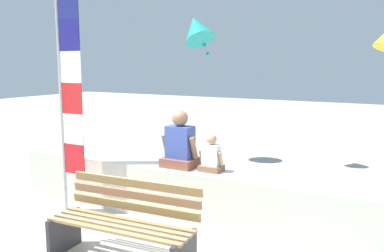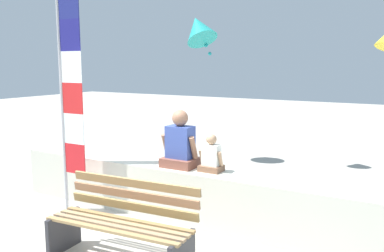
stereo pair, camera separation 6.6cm
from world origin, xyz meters
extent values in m
plane|color=#ADA89D|center=(0.00, 0.00, 0.00)|extent=(40.00, 40.00, 0.00)
cube|color=beige|center=(0.00, 0.93, 0.37)|extent=(5.94, 0.52, 0.74)
cube|color=#9E7D4F|center=(-0.02, -0.73, 0.45)|extent=(1.68, 0.20, 0.03)
cube|color=#9B7B5A|center=(-0.03, -0.61, 0.45)|extent=(1.68, 0.20, 0.03)
cube|color=#A0815A|center=(-0.03, -0.50, 0.45)|extent=(1.68, 0.20, 0.03)
cube|color=#9D7749|center=(-0.04, -0.39, 0.45)|extent=(1.68, 0.20, 0.03)
cube|color=#A1804C|center=(-0.05, -0.28, 0.57)|extent=(1.67, 0.18, 0.10)
cube|color=#A37250|center=(-0.05, -0.26, 0.70)|extent=(1.67, 0.18, 0.10)
cube|color=#A57E4E|center=(-0.06, -0.24, 0.83)|extent=(1.67, 0.18, 0.10)
cube|color=#2D2D33|center=(-0.80, -0.62, 0.23)|extent=(0.09, 0.53, 0.45)
cube|color=brown|center=(-0.17, 0.96, 0.81)|extent=(0.47, 0.39, 0.13)
cube|color=#3B4FA0|center=(-0.17, 0.96, 1.09)|extent=(0.36, 0.24, 0.45)
cylinder|color=#9C6C52|center=(-0.40, 0.94, 1.04)|extent=(0.08, 0.18, 0.33)
cylinder|color=#9C6C52|center=(0.05, 0.94, 1.04)|extent=(0.08, 0.18, 0.33)
sphere|color=#9C6C52|center=(-0.17, 0.96, 1.43)|extent=(0.23, 0.23, 0.23)
cube|color=brown|center=(0.32, 0.96, 0.78)|extent=(0.30, 0.24, 0.08)
cube|color=white|center=(0.32, 0.96, 0.96)|extent=(0.23, 0.15, 0.29)
cylinder|color=tan|center=(0.17, 0.95, 0.93)|extent=(0.05, 0.11, 0.21)
cylinder|color=tan|center=(0.46, 0.95, 0.93)|extent=(0.05, 0.11, 0.21)
sphere|color=tan|center=(0.32, 0.96, 1.18)|extent=(0.14, 0.14, 0.14)
cylinder|color=#B7B7BC|center=(-1.82, 0.37, 1.62)|extent=(0.05, 0.05, 3.23)
cube|color=red|center=(-1.61, 0.37, 0.81)|extent=(0.38, 0.02, 0.44)
cube|color=white|center=(-1.61, 0.37, 1.25)|extent=(0.38, 0.02, 0.44)
cube|color=red|center=(-1.61, 0.37, 1.69)|extent=(0.38, 0.02, 0.44)
cube|color=white|center=(-1.61, 0.37, 2.13)|extent=(0.38, 0.02, 0.44)
cube|color=navy|center=(-1.61, 0.37, 2.57)|extent=(0.38, 0.02, 0.44)
cube|color=navy|center=(-1.61, 0.37, 3.01)|extent=(0.38, 0.02, 0.44)
cone|color=teal|center=(-1.69, 4.21, 2.93)|extent=(1.10, 1.01, 0.85)
sphere|color=teal|center=(-1.64, 4.29, 2.75)|extent=(0.08, 0.08, 0.08)
sphere|color=teal|center=(-1.59, 4.38, 2.57)|extent=(0.08, 0.08, 0.08)
sphere|color=teal|center=(-1.55, 4.47, 2.39)|extent=(0.08, 0.08, 0.08)
camera|label=1|loc=(2.72, -3.84, 2.18)|focal=38.26mm
camera|label=2|loc=(2.77, -3.81, 2.18)|focal=38.26mm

